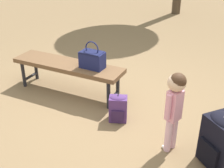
# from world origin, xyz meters

# --- Properties ---
(ground_plane) EXTENTS (40.00, 40.00, 0.00)m
(ground_plane) POSITION_xyz_m (0.00, 0.00, 0.00)
(ground_plane) COLOR brown
(ground_plane) RESTS_ON ground
(park_bench) EXTENTS (1.65, 0.76, 0.45)m
(park_bench) POSITION_xyz_m (-0.84, 0.01, 0.39)
(park_bench) COLOR brown
(park_bench) RESTS_ON ground
(handbag) EXTENTS (0.35, 0.24, 0.37)m
(handbag) POSITION_xyz_m (-0.47, 0.12, 0.58)
(handbag) COLOR #191E4C
(handbag) RESTS_ON park_bench
(child_standing) EXTENTS (0.18, 0.24, 0.89)m
(child_standing) POSITION_xyz_m (0.90, -0.17, 0.59)
(child_standing) COLOR #E5B2C6
(child_standing) RESTS_ON ground
(backpack_large) EXTENTS (0.43, 0.40, 0.60)m
(backpack_large) POSITION_xyz_m (1.38, -0.08, 0.30)
(backpack_large) COLOR black
(backpack_large) RESTS_ON ground
(backpack_small) EXTENTS (0.27, 0.25, 0.36)m
(backpack_small) POSITION_xyz_m (0.14, -0.10, 0.18)
(backpack_small) COLOR #4C2D66
(backpack_small) RESTS_ON ground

